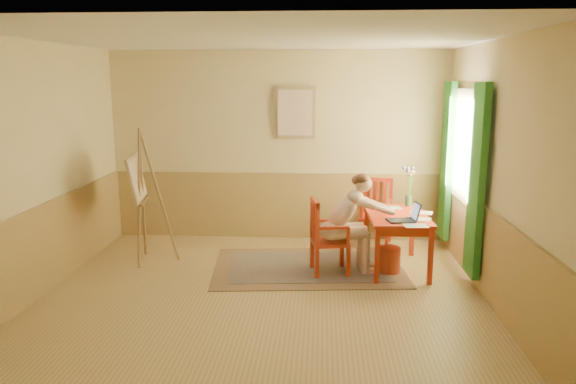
# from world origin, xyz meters

# --- Properties ---
(room) EXTENTS (5.04, 4.54, 2.84)m
(room) POSITION_xyz_m (0.00, 0.00, 1.40)
(room) COLOR tan
(room) RESTS_ON ground
(wainscot) EXTENTS (5.00, 4.50, 1.00)m
(wainscot) POSITION_xyz_m (0.00, 0.80, 0.50)
(wainscot) COLOR #A8894E
(wainscot) RESTS_ON room
(window) EXTENTS (0.12, 2.01, 2.20)m
(window) POSITION_xyz_m (2.42, 1.10, 1.35)
(window) COLOR white
(window) RESTS_ON room
(wall_portrait) EXTENTS (0.60, 0.05, 0.76)m
(wall_portrait) POSITION_xyz_m (0.25, 2.20, 1.90)
(wall_portrait) COLOR #A18A5A
(wall_portrait) RESTS_ON room
(rug) EXTENTS (2.54, 1.81, 0.02)m
(rug) POSITION_xyz_m (0.49, 0.84, 0.01)
(rug) COLOR #8C7251
(rug) RESTS_ON room
(table) EXTENTS (0.76, 1.23, 0.72)m
(table) POSITION_xyz_m (1.60, 0.88, 0.63)
(table) COLOR red
(table) RESTS_ON room
(chair_left) EXTENTS (0.50, 0.49, 0.94)m
(chair_left) POSITION_xyz_m (0.72, 0.65, 0.47)
(chair_left) COLOR red
(chair_left) RESTS_ON room
(chair_back) EXTENTS (0.51, 0.52, 0.96)m
(chair_back) POSITION_xyz_m (1.46, 1.97, 0.48)
(chair_back) COLOR red
(chair_back) RESTS_ON room
(figure) EXTENTS (0.96, 0.49, 1.26)m
(figure) POSITION_xyz_m (1.00, 0.68, 0.69)
(figure) COLOR beige
(figure) RESTS_ON room
(laptop) EXTENTS (0.41, 0.29, 0.23)m
(laptop) POSITION_xyz_m (1.66, 0.52, 0.77)
(laptop) COLOR #1E2338
(laptop) RESTS_ON table
(papers) EXTENTS (0.67, 1.13, 0.00)m
(papers) POSITION_xyz_m (1.76, 0.77, 0.72)
(papers) COLOR white
(papers) RESTS_ON table
(vase) EXTENTS (0.18, 0.27, 0.54)m
(vase) POSITION_xyz_m (1.81, 1.34, 0.97)
(vase) COLOR #3F724C
(vase) RESTS_ON table
(wastebasket) EXTENTS (0.39, 0.39, 0.32)m
(wastebasket) POSITION_xyz_m (1.49, 0.73, 0.16)
(wastebasket) COLOR #C2492C
(wastebasket) RESTS_ON room
(easel) EXTENTS (0.64, 0.80, 1.78)m
(easel) POSITION_xyz_m (-1.71, 0.99, 1.05)
(easel) COLOR olive
(easel) RESTS_ON room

